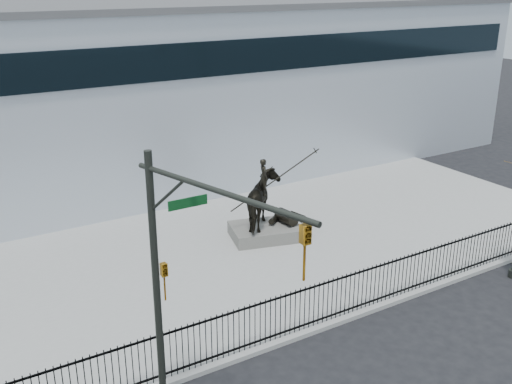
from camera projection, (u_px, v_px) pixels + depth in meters
ground at (375, 335)px, 18.70m from camera, size 120.00×120.00×0.00m
plaza at (257, 250)px, 24.29m from camera, size 30.00×12.00×0.15m
building at (135, 92)px, 33.20m from camera, size 44.00×14.00×9.00m
picket_fence at (350, 293)px, 19.39m from camera, size 22.10×0.10×1.50m
statue_plinth at (265, 232)px, 25.22m from camera, size 3.26×2.64×0.53m
equestrian_statue at (267, 201)px, 24.76m from camera, size 3.53×2.68×3.09m
traffic_signal_left at (180, 284)px, 13.52m from camera, size 1.52×4.84×7.00m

